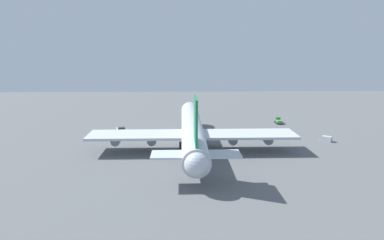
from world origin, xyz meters
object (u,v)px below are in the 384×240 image
object	(u,v)px
cargo_airplane	(192,129)
pushback_tractor	(121,130)
baggage_tug	(278,121)
cargo_container_fore	(327,139)
safety_cone_nose	(192,124)

from	to	relation	value
cargo_airplane	pushback_tractor	bearing A→B (deg)	52.41
pushback_tractor	cargo_airplane	bearing A→B (deg)	-127.59
baggage_tug	pushback_tractor	size ratio (longest dim) A/B	0.86
pushback_tractor	cargo_container_fore	size ratio (longest dim) A/B	1.59
baggage_tug	cargo_container_fore	xyz separation A→B (m)	(-27.26, -7.93, -0.28)
baggage_tug	cargo_container_fore	world-z (taller)	baggage_tug
safety_cone_nose	baggage_tug	bearing A→B (deg)	-86.26
baggage_tug	pushback_tractor	bearing A→B (deg)	104.39
cargo_airplane	safety_cone_nose	distance (m)	31.91
cargo_airplane	safety_cone_nose	xyz separation A→B (m)	(31.45, -0.84, -5.29)
cargo_airplane	cargo_container_fore	size ratio (longest dim) A/B	20.49
cargo_airplane	pushback_tractor	xyz separation A→B (m)	(18.52, 24.05, -4.42)
cargo_airplane	safety_cone_nose	world-z (taller)	cargo_airplane
pushback_tractor	safety_cone_nose	bearing A→B (deg)	-62.54
pushback_tractor	cargo_container_fore	xyz separation A→B (m)	(-12.08, -67.10, -0.45)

